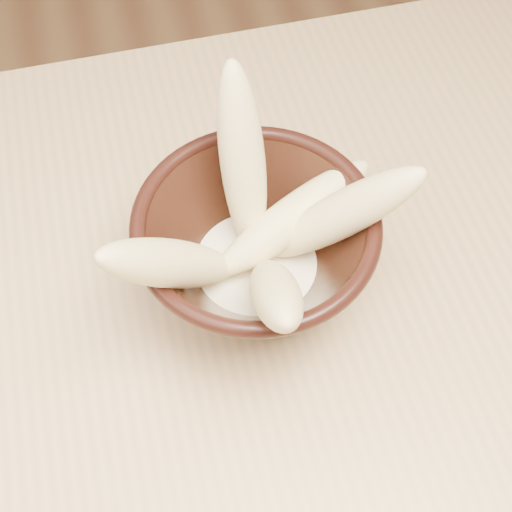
# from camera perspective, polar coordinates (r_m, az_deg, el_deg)

# --- Properties ---
(table) EXTENTS (1.20, 0.80, 0.75)m
(table) POSITION_cam_1_polar(r_m,az_deg,el_deg) (0.63, -5.03, -14.26)
(table) COLOR tan
(table) RESTS_ON ground
(bowl) EXTENTS (0.19, 0.19, 0.10)m
(bowl) POSITION_cam_1_polar(r_m,az_deg,el_deg) (0.55, 0.00, 0.48)
(bowl) COLOR black
(bowl) RESTS_ON table
(milk_puddle) EXTENTS (0.10, 0.10, 0.01)m
(milk_puddle) POSITION_cam_1_polar(r_m,az_deg,el_deg) (0.57, 0.00, -0.86)
(milk_puddle) COLOR #FFF0CD
(milk_puddle) RESTS_ON bowl
(banana_upright) EXTENTS (0.04, 0.09, 0.16)m
(banana_upright) POSITION_cam_1_polar(r_m,az_deg,el_deg) (0.53, -1.08, 7.57)
(banana_upright) COLOR #E6D188
(banana_upright) RESTS_ON bowl
(banana_left) EXTENTS (0.13, 0.09, 0.15)m
(banana_left) POSITION_cam_1_polar(r_m,az_deg,el_deg) (0.49, -6.61, -0.62)
(banana_left) COLOR #E6D188
(banana_left) RESTS_ON bowl
(banana_right) EXTENTS (0.13, 0.08, 0.14)m
(banana_right) POSITION_cam_1_polar(r_m,az_deg,el_deg) (0.53, 6.77, 3.26)
(banana_right) COLOR #E6D188
(banana_right) RESTS_ON bowl
(banana_across) EXTENTS (0.15, 0.09, 0.07)m
(banana_across) POSITION_cam_1_polar(r_m,az_deg,el_deg) (0.55, 3.02, 3.08)
(banana_across) COLOR #E6D188
(banana_across) RESTS_ON bowl
(banana_front) EXTENTS (0.05, 0.14, 0.14)m
(banana_front) POSITION_cam_1_polar(r_m,az_deg,el_deg) (0.49, 1.53, -2.96)
(banana_front) COLOR #E6D188
(banana_front) RESTS_ON bowl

